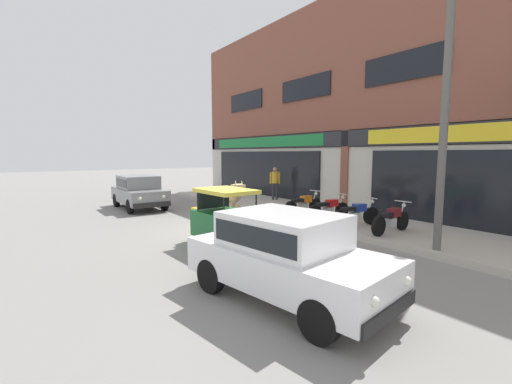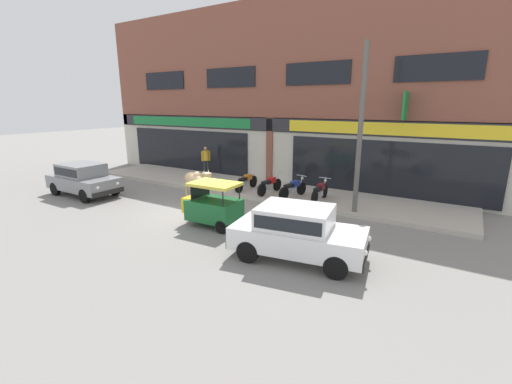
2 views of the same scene
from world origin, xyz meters
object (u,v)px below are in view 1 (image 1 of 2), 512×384
Objects in this scene: utility_pole at (444,122)px; cow at (233,195)px; motorcycle_1 at (329,209)px; motorcycle_2 at (356,214)px; motorcycle_0 at (303,204)px; car_1 at (139,190)px; pedestrian at (275,180)px; car_0 at (286,252)px; motorcycle_3 at (391,220)px; auto_rickshaw at (224,221)px.

cow is at bearing -162.75° from utility_pole.
motorcycle_2 is at bearing -2.91° from motorcycle_1.
cow is 1.14× the size of motorcycle_0.
car_1 is 2.27× the size of pedestrian.
car_0 is at bearing -93.44° from utility_pole.
motorcycle_1 is at bearing 170.81° from utility_pole.
motorcycle_1 is 1.01× the size of motorcycle_2.
car_0 is at bearing -53.71° from motorcycle_1.
motorcycle_1 is at bearing 177.09° from motorcycle_2.
motorcycle_0 is at bearing -179.67° from motorcycle_3.
car_0 is 5.66m from motorcycle_2.
car_0 is 1.87× the size of auto_rickshaw.
motorcycle_0 is (-4.99, 5.09, -0.25)m from car_0.
motorcycle_2 is at bearing -1.19° from motorcycle_0.
motorcycle_3 is 0.30× the size of utility_pole.
motorcycle_3 is (4.47, 2.56, -0.44)m from cow.
utility_pole is at bearing 17.44° from car_1.
motorcycle_0 is at bearing -23.96° from pedestrian.
utility_pole is at bearing 42.81° from auto_rickshaw.
cow is at bearing -142.82° from motorcycle_2.
motorcycle_1 is 5.42m from pedestrian.
utility_pole reaches higher than motorcycle_0.
car_0 and car_1 have the same top height.
cow reaches higher than car_0.
car_0 is 5.04m from utility_pole.
car_0 reaches higher than motorcycle_1.
cow is 2.83m from auto_rickshaw.
auto_rickshaw is 4.78m from motorcycle_3.
auto_rickshaw is 1.13× the size of motorcycle_2.
cow is at bearing 156.41° from car_0.
motorcycle_3 is at bearing 23.51° from car_1.
motorcycle_3 is 1.13× the size of pedestrian.
cow is 5.17m from motorcycle_3.
motorcycle_3 is (2.37, 0.01, 0.00)m from motorcycle_1.
utility_pole is (4.01, -0.65, 2.59)m from motorcycle_1.
auto_rickshaw is 0.34× the size of utility_pole.
motorcycle_1 is 2.37m from motorcycle_3.
motorcycle_3 is at bearing 0.28° from motorcycle_1.
car_1 is at bearing -150.17° from motorcycle_1.
utility_pole is (1.65, -0.66, 2.59)m from motorcycle_3.
utility_pole is at bearing -11.74° from motorcycle_2.
utility_pole is (9.12, -2.36, 1.99)m from pedestrian.
utility_pole is at bearing 17.25° from cow.
cow is at bearing -54.75° from pedestrian.
car_0 is (5.85, -2.55, -0.19)m from cow.
cow is 1.14× the size of motorcycle_3.
auto_rickshaw reaches higher than motorcycle_0.
pedestrian reaches higher than auto_rickshaw.
car_0 is 1.04× the size of car_1.
motorcycle_1 is at bearing 29.83° from car_1.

